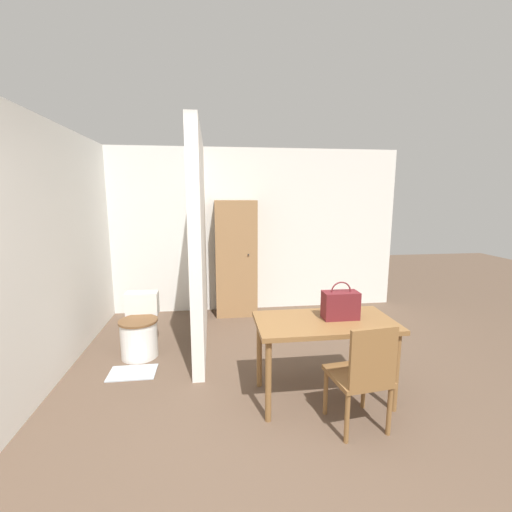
{
  "coord_description": "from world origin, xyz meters",
  "views": [
    {
      "loc": [
        -0.45,
        -1.74,
        1.78
      ],
      "look_at": [
        0.01,
        1.86,
        1.14
      ],
      "focal_mm": 24.0,
      "sensor_mm": 36.0,
      "label": 1
    }
  ],
  "objects_px": {
    "dining_table": "(325,330)",
    "handbag": "(340,305)",
    "toilet": "(140,331)",
    "wooden_cabinet": "(236,258)",
    "wooden_chair": "(363,373)"
  },
  "relations": [
    {
      "from": "wooden_cabinet",
      "to": "wooden_chair",
      "type": "bearing_deg",
      "value": -74.81
    },
    {
      "from": "dining_table",
      "to": "handbag",
      "type": "relative_size",
      "value": 3.6
    },
    {
      "from": "dining_table",
      "to": "handbag",
      "type": "height_order",
      "value": "handbag"
    },
    {
      "from": "handbag",
      "to": "dining_table",
      "type": "bearing_deg",
      "value": -169.33
    },
    {
      "from": "dining_table",
      "to": "handbag",
      "type": "xyz_separation_m",
      "value": [
        0.14,
        0.03,
        0.21
      ]
    },
    {
      "from": "toilet",
      "to": "handbag",
      "type": "bearing_deg",
      "value": -28.9
    },
    {
      "from": "toilet",
      "to": "dining_table",
      "type": "bearing_deg",
      "value": -31.45
    },
    {
      "from": "wooden_chair",
      "to": "handbag",
      "type": "distance_m",
      "value": 0.61
    },
    {
      "from": "handbag",
      "to": "toilet",
      "type": "bearing_deg",
      "value": 151.1
    },
    {
      "from": "toilet",
      "to": "handbag",
      "type": "height_order",
      "value": "handbag"
    },
    {
      "from": "toilet",
      "to": "wooden_cabinet",
      "type": "relative_size",
      "value": 0.39
    },
    {
      "from": "wooden_cabinet",
      "to": "handbag",
      "type": "bearing_deg",
      "value": -72.03
    },
    {
      "from": "toilet",
      "to": "wooden_cabinet",
      "type": "height_order",
      "value": "wooden_cabinet"
    },
    {
      "from": "wooden_chair",
      "to": "wooden_cabinet",
      "type": "bearing_deg",
      "value": 98.28
    },
    {
      "from": "handbag",
      "to": "wooden_cabinet",
      "type": "distance_m",
      "value": 2.43
    }
  ]
}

